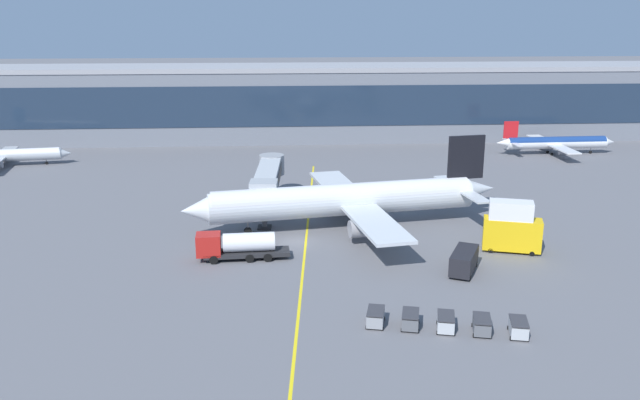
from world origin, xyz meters
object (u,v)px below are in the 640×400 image
baggage_cart_2 (446,322)px  baggage_cart_3 (482,325)px  main_airliner (345,199)px  baggage_cart_0 (376,317)px  commuter_jet_far (556,143)px  baggage_cart_4 (518,327)px  catering_lift (512,227)px  baggage_cart_1 (410,319)px  fuel_tanker (237,245)px  commuter_jet_near (3,155)px  lavatory_truck (464,260)px

baggage_cart_2 → baggage_cart_3: (3.12, -0.73, 0.00)m
main_airliner → baggage_cart_0: 28.70m
baggage_cart_2 → commuter_jet_far: bearing=60.8°
baggage_cart_2 → commuter_jet_far: (41.41, 74.08, 1.65)m
main_airliner → baggage_cart_0: (-0.08, -28.53, -3.15)m
commuter_jet_far → baggage_cart_4: bearing=-115.0°
baggage_cart_2 → catering_lift: bearing=56.7°
baggage_cart_1 → main_airliner: bearing=95.9°
main_airliner → commuter_jet_far: 64.87m
main_airliner → baggage_cart_0: bearing=-90.2°
main_airliner → fuel_tanker: 17.82m
baggage_cart_3 → baggage_cart_4: size_ratio=1.00×
fuel_tanker → baggage_cart_3: fuel_tanker is taller
fuel_tanker → baggage_cart_1: (16.92, -18.30, -0.96)m
fuel_tanker → commuter_jet_far: (61.44, 55.05, 0.69)m
baggage_cart_4 → commuter_jet_near: size_ratio=0.12×
commuter_jet_near → baggage_cart_4: bearing=-44.6°
baggage_cart_4 → baggage_cart_2: bearing=166.8°
baggage_cart_4 → commuter_jet_far: (35.18, 75.55, 1.65)m
main_airliner → baggage_cart_3: main_airliner is taller
fuel_tanker → baggage_cart_4: size_ratio=3.72×
fuel_tanker → commuter_jet_far: size_ratio=0.44×
commuter_jet_far → commuter_jet_near: 108.07m
baggage_cart_2 → commuter_jet_far: 84.89m
fuel_tanker → catering_lift: 32.97m
commuter_jet_far → commuter_jet_near: (-108.00, -3.79, -0.35)m
baggage_cart_0 → commuter_jet_far: (47.64, 72.62, 1.65)m
baggage_cart_0 → commuter_jet_far: 86.87m
fuel_tanker → catering_lift: bearing=1.0°
main_airliner → lavatory_truck: 20.38m
main_airliner → commuter_jet_near: (-60.44, 40.30, -1.84)m
lavatory_truck → catering_lift: 9.92m
catering_lift → baggage_cart_4: catering_lift is taller
fuel_tanker → baggage_cart_3: bearing=-40.5°
baggage_cart_1 → commuter_jet_far: (44.53, 73.35, 1.65)m
baggage_cart_4 → baggage_cart_0: bearing=166.8°
baggage_cart_3 → baggage_cart_1: bearing=166.8°
baggage_cart_1 → baggage_cart_3: bearing=-13.2°
fuel_tanker → baggage_cart_4: (26.26, -20.50, -0.96)m
commuter_jet_near → baggage_cart_2: bearing=-46.5°
baggage_cart_3 → baggage_cart_2: bearing=166.8°
baggage_cart_4 → commuter_jet_far: size_ratio=0.12×
baggage_cart_3 → commuter_jet_far: size_ratio=0.12×
fuel_tanker → baggage_cart_4: fuel_tanker is taller
lavatory_truck → baggage_cart_3: size_ratio=2.12×
lavatory_truck → baggage_cart_4: lavatory_truck is taller
catering_lift → baggage_cart_2: bearing=-123.3°
baggage_cart_0 → catering_lift: bearing=43.5°
fuel_tanker → commuter_jet_far: bearing=41.9°
lavatory_truck → baggage_cart_2: size_ratio=2.12×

